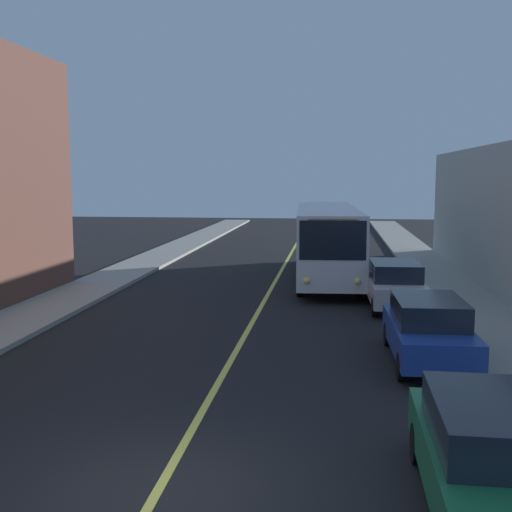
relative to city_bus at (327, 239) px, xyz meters
The scene contains 8 objects.
ground_plane 19.94m from the city_bus, 96.36° to the right, with size 120.00×120.00×0.00m, color black.
sidewalk_left 13.68m from the city_bus, 134.16° to the right, with size 2.50×90.00×0.15m, color gray.
sidewalk_right 11.10m from the city_bus, 62.57° to the right, with size 2.50×90.00×0.15m, color gray.
lane_stripe_center 5.52m from the city_bus, 114.95° to the right, with size 0.16×60.00×0.01m, color #D8CC4C.
city_bus is the anchor object (origin of this frame).
parked_car_green 19.93m from the city_bus, 82.78° to the right, with size 1.87×4.43×1.62m.
parked_car_blue 12.87m from the city_bus, 78.00° to the right, with size 1.89×4.43×1.62m.
parked_car_silver 6.53m from the city_bus, 67.63° to the right, with size 1.93×4.45×1.62m.
Camera 1 is at (2.51, -8.45, 4.61)m, focal length 44.27 mm.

